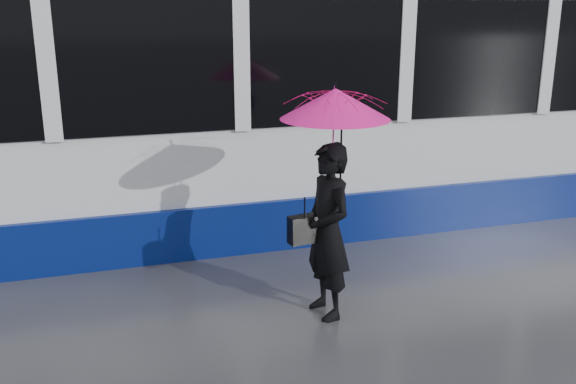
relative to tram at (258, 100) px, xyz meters
name	(u,v)px	position (x,y,z in m)	size (l,w,h in m)	color
ground	(215,306)	(-1.11, -2.50, -1.64)	(90.00, 90.00, 0.00)	#2F2F34
rails	(179,225)	(-1.11, 0.00, -1.63)	(34.00, 1.51, 0.02)	#3F3D38
tram	(258,100)	(0.00, 0.00, 0.00)	(26.00, 2.56, 3.35)	white
woman	(328,232)	(-0.12, -2.96, -0.80)	(0.61, 0.40, 1.67)	black
umbrella	(335,125)	(-0.07, -2.96, 0.19)	(1.11, 1.11, 1.12)	#EF145E
handbag	(304,229)	(-0.34, -2.94, -0.76)	(0.31, 0.17, 0.44)	black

